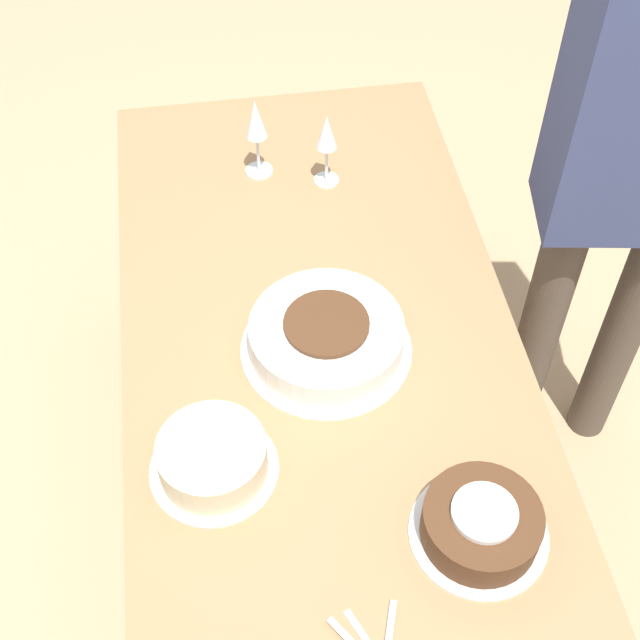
# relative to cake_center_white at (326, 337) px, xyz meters

# --- Properties ---
(ground_plane) EXTENTS (12.00, 12.00, 0.00)m
(ground_plane) POSITION_rel_cake_center_white_xyz_m (0.04, 0.01, -0.82)
(ground_plane) COLOR tan
(dining_table) EXTENTS (1.72, 0.85, 0.78)m
(dining_table) POSITION_rel_cake_center_white_xyz_m (0.04, 0.01, -0.15)
(dining_table) COLOR #9E754C
(dining_table) RESTS_ON ground_plane
(cake_center_white) EXTENTS (0.36, 0.36, 0.09)m
(cake_center_white) POSITION_rel_cake_center_white_xyz_m (0.00, 0.00, 0.00)
(cake_center_white) COLOR white
(cake_center_white) RESTS_ON dining_table
(cake_front_chocolate) EXTENTS (0.25, 0.25, 0.09)m
(cake_front_chocolate) POSITION_rel_cake_center_white_xyz_m (-0.46, -0.20, -0.00)
(cake_front_chocolate) COLOR white
(cake_front_chocolate) RESTS_ON dining_table
(cake_back_decorated) EXTENTS (0.25, 0.25, 0.08)m
(cake_back_decorated) POSITION_rel_cake_center_white_xyz_m (-0.25, 0.26, -0.00)
(cake_back_decorated) COLOR white
(cake_back_decorated) RESTS_ON dining_table
(wine_glass_near) EXTENTS (0.07, 0.07, 0.22)m
(wine_glass_near) POSITION_rel_cake_center_white_xyz_m (0.59, 0.08, 0.11)
(wine_glass_near) COLOR silver
(wine_glass_near) RESTS_ON dining_table
(wine_glass_far) EXTENTS (0.06, 0.06, 0.20)m
(wine_glass_far) POSITION_rel_cake_center_white_xyz_m (0.53, -0.09, 0.10)
(wine_glass_far) COLOR silver
(wine_glass_far) RESTS_ON dining_table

